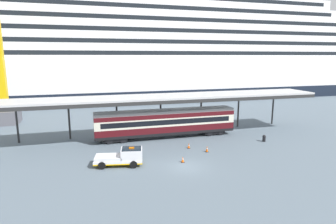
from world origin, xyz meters
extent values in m
plane|color=slate|center=(0.00, 0.00, 0.00)|extent=(400.00, 400.00, 0.00)
cube|color=black|center=(6.29, 55.76, 1.65)|extent=(148.03, 29.77, 3.30)
cube|color=white|center=(6.29, 55.76, 7.15)|extent=(148.03, 29.77, 7.70)
cube|color=white|center=(6.29, 55.76, 12.41)|extent=(136.19, 27.39, 2.80)
cube|color=black|center=(6.29, 42.12, 12.55)|extent=(130.27, 0.12, 1.01)
cube|color=white|center=(6.29, 55.76, 15.21)|extent=(130.74, 26.29, 2.80)
cube|color=black|center=(6.29, 42.66, 15.35)|extent=(125.05, 0.12, 1.01)
cube|color=white|center=(6.29, 55.76, 18.02)|extent=(125.29, 25.20, 2.80)
cube|color=black|center=(6.29, 43.21, 18.16)|extent=(119.84, 0.12, 1.01)
cube|color=white|center=(6.29, 55.76, 20.82)|extent=(119.84, 24.10, 2.80)
cube|color=black|center=(6.29, 43.76, 20.96)|extent=(114.63, 0.12, 1.01)
cube|color=white|center=(6.29, 55.76, 23.62)|extent=(114.40, 23.01, 2.80)
cube|color=black|center=(6.29, 44.31, 23.76)|extent=(109.42, 0.12, 1.01)
cube|color=white|center=(6.29, 55.76, 26.43)|extent=(108.95, 21.91, 2.80)
cube|color=#BCBCBC|center=(0.98, 12.05, 6.00)|extent=(47.33, 6.00, 0.25)
cube|color=#2A2A2A|center=(0.98, 9.15, 5.63)|extent=(47.33, 0.20, 0.50)
cylinder|color=#2A2A2A|center=(-19.31, 14.65, 2.94)|extent=(0.28, 0.28, 5.88)
cylinder|color=#2A2A2A|center=(-12.55, 14.65, 2.94)|extent=(0.28, 0.28, 5.88)
cylinder|color=#2A2A2A|center=(-5.78, 14.65, 2.94)|extent=(0.28, 0.28, 5.88)
cylinder|color=#2A2A2A|center=(0.98, 14.65, 2.94)|extent=(0.28, 0.28, 5.88)
cylinder|color=#2A2A2A|center=(7.74, 14.65, 2.94)|extent=(0.28, 0.28, 5.88)
cylinder|color=#2A2A2A|center=(14.50, 14.65, 2.94)|extent=(0.28, 0.28, 5.88)
cylinder|color=#2A2A2A|center=(21.26, 14.65, 2.94)|extent=(0.28, 0.28, 5.88)
cube|color=black|center=(0.98, 11.55, 0.85)|extent=(20.45, 2.80, 0.40)
cube|color=#470F14|center=(0.98, 11.55, 1.50)|extent=(20.45, 2.80, 0.90)
cube|color=beige|center=(0.98, 11.55, 2.55)|extent=(20.45, 2.80, 1.20)
cube|color=black|center=(0.98, 10.18, 2.60)|extent=(18.81, 0.08, 0.72)
cube|color=#470F14|center=(0.98, 11.55, 3.45)|extent=(20.45, 2.80, 0.60)
cube|color=#959595|center=(0.98, 11.55, 3.93)|extent=(20.45, 2.69, 0.36)
cube|color=black|center=(-6.38, 11.55, 0.45)|extent=(3.20, 2.35, 0.50)
cylinder|color=black|center=(-7.28, 10.37, 0.42)|extent=(0.84, 0.12, 0.84)
cylinder|color=black|center=(-5.48, 10.37, 0.42)|extent=(0.84, 0.12, 0.84)
cube|color=black|center=(8.34, 11.55, 0.45)|extent=(3.20, 2.35, 0.50)
cylinder|color=black|center=(7.44, 10.37, 0.42)|extent=(0.84, 0.12, 0.84)
cylinder|color=black|center=(9.24, 10.37, 0.42)|extent=(0.84, 0.12, 0.84)
cube|color=white|center=(-6.96, 2.43, 0.58)|extent=(5.48, 2.94, 0.36)
cube|color=#F2B20C|center=(-6.96, 2.43, 0.45)|extent=(5.49, 2.96, 0.12)
cube|color=white|center=(-5.53, 2.15, 1.31)|extent=(2.61, 2.32, 1.10)
cube|color=#19232D|center=(-5.53, 2.15, 1.66)|extent=(2.39, 2.20, 0.44)
cube|color=orange|center=(-5.53, 2.15, 1.94)|extent=(0.59, 0.30, 0.16)
cube|color=white|center=(-7.98, 2.62, 0.94)|extent=(3.22, 2.43, 0.36)
cylinder|color=black|center=(-5.14, 3.10, 0.40)|extent=(0.83, 0.40, 0.80)
cylinder|color=black|center=(-5.52, 1.13, 0.40)|extent=(0.83, 0.40, 0.80)
cylinder|color=black|center=(-8.41, 3.72, 0.40)|extent=(0.83, 0.40, 0.80)
cylinder|color=black|center=(-8.78, 1.76, 0.40)|extent=(0.83, 0.40, 0.80)
cube|color=black|center=(4.15, 3.88, 0.02)|extent=(0.36, 0.36, 0.04)
cone|color=#EA590F|center=(4.15, 3.88, 0.40)|extent=(0.30, 0.30, 0.73)
cylinder|color=white|center=(4.15, 3.88, 0.44)|extent=(0.17, 0.17, 0.10)
cube|color=black|center=(2.46, 5.86, 0.02)|extent=(0.36, 0.36, 0.04)
cone|color=#EA590F|center=(2.46, 5.86, 0.37)|extent=(0.30, 0.30, 0.65)
cylinder|color=white|center=(2.46, 5.86, 0.40)|extent=(0.17, 0.17, 0.09)
cube|color=black|center=(0.09, 1.33, 0.02)|extent=(0.36, 0.36, 0.04)
cone|color=#EA590F|center=(0.09, 1.33, 0.36)|extent=(0.30, 0.30, 0.64)
cylinder|color=white|center=(0.09, 1.33, 0.39)|extent=(0.17, 0.17, 0.09)
cube|color=#595960|center=(-23.91, 27.75, 1.20)|extent=(4.40, 4.40, 2.40)
cylinder|color=black|center=(13.63, 5.77, 0.35)|extent=(0.44, 0.44, 0.70)
sphere|color=black|center=(13.63, 5.77, 0.72)|extent=(0.48, 0.48, 0.48)
camera|label=1|loc=(-9.90, -27.56, 11.75)|focal=30.56mm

